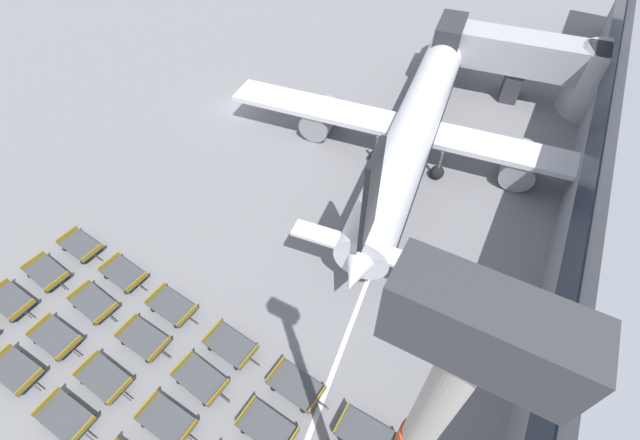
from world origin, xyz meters
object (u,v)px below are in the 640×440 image
Objects in this scene: baggage_dolly_row_near_col_c at (66,418)px; baggage_dolly_row_far_col_e at (296,386)px; baggage_dolly_row_mid_b_col_e at (267,428)px; baggage_dolly_row_far_col_f at (366,434)px; baggage_dolly_row_far_col_c at (172,306)px; baggage_dolly_row_far_col_a at (81,246)px; baggage_dolly_row_far_col_d at (231,345)px; baggage_dolly_row_mid_b_col_a at (47,273)px; baggage_dolly_row_mid_a_col_a at (11,301)px; baggage_dolly_row_near_col_b at (16,371)px; baggage_dolly_row_mid_a_col_b at (56,338)px; airplane at (418,120)px; baggage_dolly_row_far_col_b at (124,274)px; baggage_dolly_row_mid_b_col_d at (201,379)px; baggage_dolly_row_mid_a_col_c at (104,379)px; baggage_dolly_row_mid_b_col_b at (94,303)px; baggage_dolly_row_mid_b_col_c at (144,339)px; baggage_dolly_row_mid_a_col_d at (167,421)px.

baggage_dolly_row_near_col_c is 0.99× the size of baggage_dolly_row_far_col_e.
baggage_dolly_row_mid_b_col_e is 5.13m from baggage_dolly_row_far_col_f.
baggage_dolly_row_mid_b_col_e is 9.75m from baggage_dolly_row_far_col_c.
baggage_dolly_row_far_col_a is 1.00× the size of baggage_dolly_row_far_col_d.
baggage_dolly_row_mid_a_col_a is at bearing -93.73° from baggage_dolly_row_mid_b_col_a.
baggage_dolly_row_mid_a_col_b is at bearing 82.58° from baggage_dolly_row_near_col_b.
baggage_dolly_row_far_col_b is (-12.32, -21.95, -2.79)m from airplane.
baggage_dolly_row_mid_b_col_d is (9.23, 2.19, 0.00)m from baggage_dolly_row_mid_a_col_b.
baggage_dolly_row_far_col_e is (1.62, -22.85, -2.79)m from airplane.
baggage_dolly_row_mid_b_col_d is at bearing 28.18° from baggage_dolly_row_mid_a_col_c.
baggage_dolly_row_mid_a_col_a is at bearing -93.72° from baggage_dolly_row_far_col_a.
baggage_dolly_row_far_col_b is at bearing 27.72° from baggage_dolly_row_mid_b_col_a.
baggage_dolly_row_mid_b_col_e is (9.48, 2.22, 0.00)m from baggage_dolly_row_mid_a_col_c.
baggage_dolly_row_near_col_b is 2.48m from baggage_dolly_row_mid_a_col_b.
baggage_dolly_row_mid_b_col_d is 2.47m from baggage_dolly_row_far_col_d.
baggage_dolly_row_mid_b_col_c is (4.53, -0.31, 0.00)m from baggage_dolly_row_mid_b_col_b.
baggage_dolly_row_mid_a_col_c is at bearing -53.25° from baggage_dolly_row_far_col_b.
baggage_dolly_row_far_col_c is 13.91m from baggage_dolly_row_far_col_f.
baggage_dolly_row_far_col_f is (18.89, 6.48, 0.00)m from baggage_dolly_row_near_col_b.
baggage_dolly_row_far_col_f is (9.34, 1.83, 0.00)m from baggage_dolly_row_mid_b_col_d.
baggage_dolly_row_mid_b_col_b and baggage_dolly_row_far_col_d have the same top height.
baggage_dolly_row_mid_b_col_a is 13.69m from baggage_dolly_row_mid_b_col_d.
baggage_dolly_row_mid_b_col_c is at bearing -19.46° from baggage_dolly_row_far_col_a.
baggage_dolly_row_near_col_c is at bearing -143.61° from baggage_dolly_row_far_col_e.
baggage_dolly_row_mid_b_col_a is 1.00× the size of baggage_dolly_row_mid_b_col_d.
baggage_dolly_row_mid_a_col_c is 1.00× the size of baggage_dolly_row_far_col_e.
baggage_dolly_row_mid_b_col_b is at bearing 84.64° from baggage_dolly_row_near_col_b.
baggage_dolly_row_far_col_c is at bearing 26.47° from baggage_dolly_row_mid_a_col_a.
baggage_dolly_row_far_col_c is (4.51, -0.35, 0.00)m from baggage_dolly_row_far_col_b.
baggage_dolly_row_far_col_d is (-2.97, -22.65, -2.79)m from airplane.
baggage_dolly_row_mid_b_col_b is 2.56m from baggage_dolly_row_far_col_b.
baggage_dolly_row_mid_a_col_a is at bearing -122.43° from airplane.
baggage_dolly_row_mid_a_col_a is 14.77m from baggage_dolly_row_far_col_d.
baggage_dolly_row_far_col_e is at bearing 24.65° from baggage_dolly_row_mid_b_col_d.
baggage_dolly_row_mid_b_col_b is 9.55m from baggage_dolly_row_far_col_d.
baggage_dolly_row_near_col_b and baggage_dolly_row_far_col_a have the same top height.
baggage_dolly_row_mid_b_col_a is 1.00× the size of baggage_dolly_row_mid_b_col_b.
baggage_dolly_row_near_col_c is (-8.26, -30.13, -2.79)m from airplane.
baggage_dolly_row_mid_b_col_b is 5.03m from baggage_dolly_row_far_col_c.
baggage_dolly_row_mid_b_col_d is 9.52m from baggage_dolly_row_far_col_f.
baggage_dolly_row_far_col_a is (-8.51, 8.48, 0.00)m from baggage_dolly_row_near_col_c.
baggage_dolly_row_mid_b_col_c is (0.25, 2.84, 0.00)m from baggage_dolly_row_mid_a_col_c.
baggage_dolly_row_mid_a_col_d and baggage_dolly_row_far_col_a have the same top height.
baggage_dolly_row_mid_b_col_d is at bearing -97.03° from baggage_dolly_row_far_col_d.
baggage_dolly_row_near_col_c and baggage_dolly_row_mid_a_col_a have the same top height.
baggage_dolly_row_mid_a_col_c and baggage_dolly_row_far_col_d have the same top height.
baggage_dolly_row_near_col_b is 5.25m from baggage_dolly_row_mid_b_col_b.
baggage_dolly_row_far_col_d is (0.45, 5.04, 0.00)m from baggage_dolly_row_mid_a_col_d.
baggage_dolly_row_far_col_d is (14.14, 4.28, 0.00)m from baggage_dolly_row_mid_a_col_a.
baggage_dolly_row_mid_a_col_d is 5.06m from baggage_dolly_row_far_col_d.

